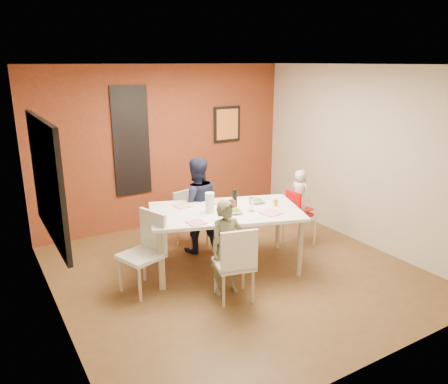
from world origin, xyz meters
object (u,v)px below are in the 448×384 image
dining_table (225,215)px  chair_near (236,261)px  chair_left (146,247)px  wine_bottle (235,199)px  high_chair (298,213)px  child_near (227,248)px  chair_far (189,216)px  paper_towel_roll (210,203)px  toddler (300,192)px  child_far (197,205)px

dining_table → chair_near: chair_near is taller
chair_left → wine_bottle: wine_bottle is taller
high_chair → child_near: 1.80m
wine_bottle → chair_near: bearing=-121.1°
chair_near → chair_far: (0.27, 1.77, -0.04)m
chair_near → chair_far: size_ratio=1.09×
chair_far → paper_towel_roll: paper_towel_roll is taller
dining_table → child_near: (-0.34, -0.61, -0.16)m
dining_table → chair_near: (-0.36, -0.85, -0.23)m
toddler → high_chair: bearing=83.7°
chair_far → paper_towel_roll: size_ratio=3.21×
chair_near → paper_towel_roll: size_ratio=3.50×
child_near → chair_near: bearing=-89.0°
high_chair → toddler: toddler is taller
high_chair → child_far: size_ratio=0.62×
chair_far → high_chair: high_chair is taller
child_near → paper_towel_roll: (0.12, 0.63, 0.37)m
child_near → paper_towel_roll: size_ratio=4.41×
high_chair → wine_bottle: wine_bottle is taller
toddler → paper_towel_roll: (-1.57, -0.05, 0.10)m
paper_towel_roll → toddler: bearing=1.8°
wine_bottle → toddler: bearing=2.6°
dining_table → child_far: child_far is taller
dining_table → toddler: toddler is taller
paper_towel_roll → chair_left: bearing=-177.4°
chair_near → chair_left: chair_left is taller
child_far → toddler: (1.43, -0.61, 0.14)m
chair_near → child_near: bearing=-80.5°
wine_bottle → paper_towel_roll: 0.38m
chair_far → high_chair: bearing=-43.5°
chair_near → child_far: bearing=-86.0°
dining_table → toddler: 1.35m
paper_towel_roll → chair_near: bearing=-99.2°
toddler → wine_bottle: 1.19m
chair_near → child_far: child_far is taller
child_near → toddler: 1.84m
chair_far → child_far: 0.33m
chair_far → chair_left: (-1.04, -0.94, 0.07)m
paper_towel_roll → child_far: bearing=78.0°
chair_left → chair_near: bearing=24.4°
dining_table → toddler: (1.35, 0.07, 0.10)m
dining_table → chair_left: bearing=-179.1°
child_far → wine_bottle: size_ratio=5.46×
chair_near → paper_towel_roll: paper_towel_roll is taller
chair_near → child_near: child_near is taller
chair_far → chair_left: chair_left is taller
wine_bottle → chair_far: bearing=105.9°
child_near → high_chair: bearing=28.0°
chair_near → child_far: (0.28, 1.54, 0.19)m
chair_left → child_far: bearing=105.1°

